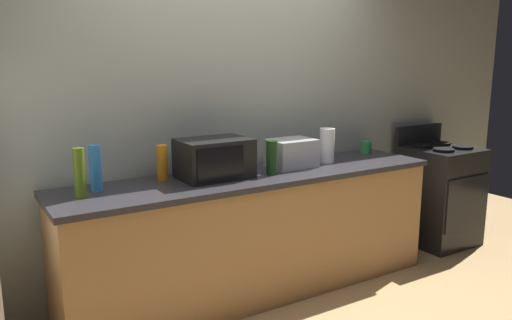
# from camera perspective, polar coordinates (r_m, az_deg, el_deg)

# --- Properties ---
(ground_plane) EXTENTS (8.00, 8.00, 0.00)m
(ground_plane) POSITION_cam_1_polar(r_m,az_deg,el_deg) (3.60, 3.49, -16.94)
(ground_plane) COLOR tan
(back_wall) EXTENTS (6.40, 0.10, 2.70)m
(back_wall) POSITION_cam_1_polar(r_m,az_deg,el_deg) (3.87, -3.20, 6.12)
(back_wall) COLOR #9EA399
(back_wall) RESTS_ON ground_plane
(counter_run) EXTENTS (2.84, 0.64, 0.90)m
(counter_run) POSITION_cam_1_polar(r_m,az_deg,el_deg) (3.72, -0.00, -8.31)
(counter_run) COLOR #B27F4C
(counter_run) RESTS_ON ground_plane
(stove_range) EXTENTS (0.60, 0.61, 1.08)m
(stove_range) POSITION_cam_1_polar(r_m,az_deg,el_deg) (5.01, 19.92, -3.65)
(stove_range) COLOR black
(stove_range) RESTS_ON ground_plane
(microwave) EXTENTS (0.48, 0.35, 0.27)m
(microwave) POSITION_cam_1_polar(r_m,az_deg,el_deg) (3.46, -4.73, 0.17)
(microwave) COLOR black
(microwave) RESTS_ON counter_run
(toaster_oven) EXTENTS (0.34, 0.26, 0.21)m
(toaster_oven) POSITION_cam_1_polar(r_m,az_deg,el_deg) (3.81, 4.04, 0.78)
(toaster_oven) COLOR #B7BABF
(toaster_oven) RESTS_ON counter_run
(paper_towel_roll) EXTENTS (0.12, 0.12, 0.27)m
(paper_towel_roll) POSITION_cam_1_polar(r_m,az_deg,el_deg) (4.00, 8.02, 1.64)
(paper_towel_roll) COLOR white
(paper_towel_roll) RESTS_ON counter_run
(bottle_dish_soap) EXTENTS (0.07, 0.07, 0.24)m
(bottle_dish_soap) POSITION_cam_1_polar(r_m,az_deg,el_deg) (3.43, -10.54, -0.32)
(bottle_dish_soap) COLOR orange
(bottle_dish_soap) RESTS_ON counter_run
(bottle_spray_cleaner) EXTENTS (0.07, 0.07, 0.29)m
(bottle_spray_cleaner) POSITION_cam_1_polar(r_m,az_deg,el_deg) (3.27, -17.65, -0.85)
(bottle_spray_cleaner) COLOR #338CE5
(bottle_spray_cleaner) RESTS_ON counter_run
(bottle_wine) EXTENTS (0.08, 0.08, 0.24)m
(bottle_wine) POSITION_cam_1_polar(r_m,az_deg,el_deg) (3.54, 1.78, 0.26)
(bottle_wine) COLOR #1E3F19
(bottle_wine) RESTS_ON counter_run
(bottle_olive_oil) EXTENTS (0.07, 0.07, 0.30)m
(bottle_olive_oil) POSITION_cam_1_polar(r_m,az_deg,el_deg) (3.13, -19.29, -1.38)
(bottle_olive_oil) COLOR #4C6B19
(bottle_olive_oil) RESTS_ON counter_run
(mug_green) EXTENTS (0.09, 0.09, 0.10)m
(mug_green) POSITION_cam_1_polar(r_m,az_deg,el_deg) (4.45, 12.27, 1.42)
(mug_green) COLOR #2D8C47
(mug_green) RESTS_ON counter_run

